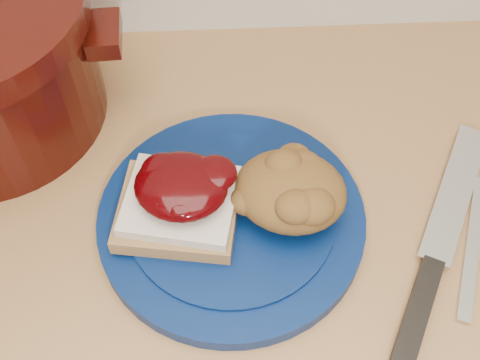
{
  "coord_description": "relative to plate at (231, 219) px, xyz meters",
  "views": [
    {
      "loc": [
        -0.02,
        1.15,
        1.44
      ],
      "look_at": [
        0.0,
        1.51,
        0.95
      ],
      "focal_mm": 45.0,
      "sensor_mm": 36.0,
      "label": 1
    }
  ],
  "objects": [
    {
      "name": "chef_knife",
      "position": [
        0.19,
        -0.08,
        -0.0
      ],
      "size": [
        0.17,
        0.28,
        0.02
      ],
      "rotation": [
        0.0,
        0.0,
        1.08
      ],
      "color": "black",
      "rests_on": "wood_countertop"
    },
    {
      "name": "plate",
      "position": [
        0.0,
        0.0,
        0.0
      ],
      "size": [
        0.34,
        0.34,
        0.02
      ],
      "primitive_type": "cylinder",
      "rotation": [
        0.0,
        0.0,
        -0.26
      ],
      "color": "#051846",
      "rests_on": "wood_countertop"
    },
    {
      "name": "butter_knife",
      "position": [
        0.25,
        -0.04,
        -0.01
      ],
      "size": [
        0.08,
        0.17,
        0.0
      ],
      "primitive_type": "cube",
      "rotation": [
        0.0,
        0.0,
        1.2
      ],
      "color": "silver",
      "rests_on": "wood_countertop"
    },
    {
      "name": "sandwich",
      "position": [
        -0.05,
        0.0,
        0.04
      ],
      "size": [
        0.13,
        0.12,
        0.06
      ],
      "rotation": [
        0.0,
        0.0,
        -0.26
      ],
      "color": "olive",
      "rests_on": "plate"
    },
    {
      "name": "stuffing_mound",
      "position": [
        0.06,
        0.0,
        0.04
      ],
      "size": [
        0.13,
        0.12,
        0.06
      ],
      "primitive_type": "ellipsoid",
      "rotation": [
        0.0,
        0.0,
        -0.26
      ],
      "color": "brown",
      "rests_on": "plate"
    }
  ]
}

